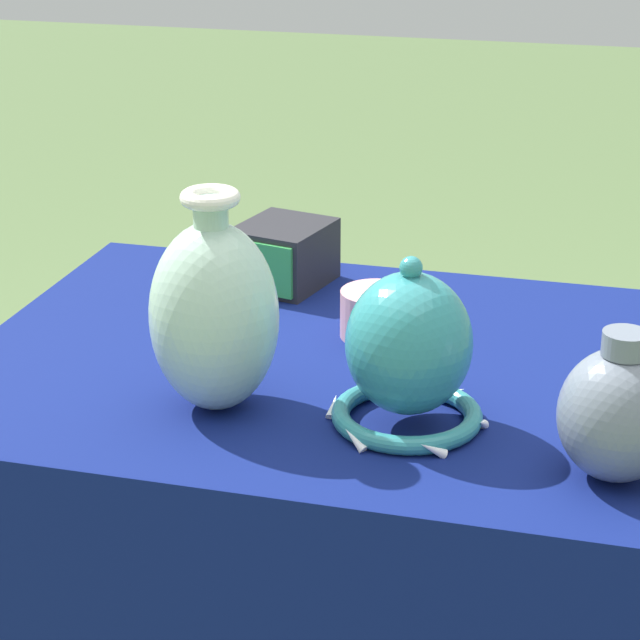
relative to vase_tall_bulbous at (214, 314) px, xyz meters
The scene contains 6 objects.
display_table 0.28m from the vase_tall_bulbous, 58.34° to the left, with size 0.95×0.74×0.74m.
vase_tall_bulbous is the anchor object (origin of this frame).
vase_dome_bell 0.23m from the vase_tall_bulbous, ahead, with size 0.19×0.18×0.21m.
mosaic_tile_box 0.43m from the vase_tall_bulbous, 95.76° to the left, with size 0.15×0.17×0.09m.
jar_round_slate 0.48m from the vase_tall_bulbous, ahead, with size 0.13×0.13×0.17m.
pot_squat_rose 0.31m from the vase_tall_bulbous, 62.20° to the left, with size 0.10×0.10×0.07m, color #D19399.
Camera 1 is at (0.37, -1.46, 1.41)m, focal length 70.00 mm.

